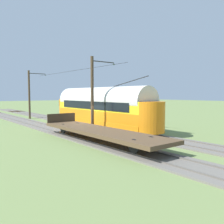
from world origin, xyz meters
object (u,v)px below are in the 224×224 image
(flatcar_adjacent, at_px, (98,131))
(vintage_streetcar, at_px, (101,107))
(catenary_pole_foreground, at_px, (30,94))
(catenary_pole_mid_near, at_px, (93,93))

(flatcar_adjacent, bearing_deg, vintage_streetcar, -127.03)
(catenary_pole_foreground, relative_size, catenary_pole_mid_near, 1.00)
(flatcar_adjacent, xyz_separation_m, catenary_pole_foreground, (-2.07, -20.35, 2.79))
(catenary_pole_foreground, bearing_deg, vintage_streetcar, 99.60)
(catenary_pole_foreground, bearing_deg, catenary_pole_mid_near, 90.00)
(vintage_streetcar, distance_m, flatcar_adjacent, 7.61)
(vintage_streetcar, xyz_separation_m, flatcar_adjacent, (4.50, 5.97, -1.40))
(flatcar_adjacent, xyz_separation_m, catenary_pole_mid_near, (-2.07, -3.80, 2.79))
(vintage_streetcar, height_order, catenary_pole_foreground, catenary_pole_foreground)
(vintage_streetcar, bearing_deg, catenary_pole_foreground, -80.40)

